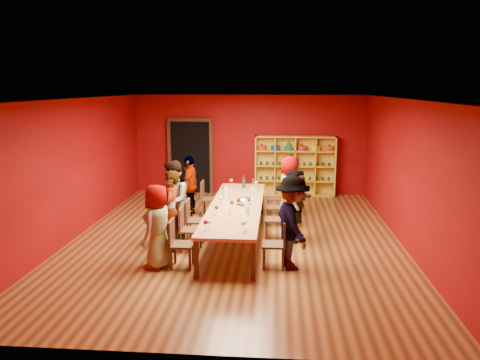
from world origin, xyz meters
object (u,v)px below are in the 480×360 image
at_px(person_left_2, 173,201).
at_px(wine_bottle, 244,183).
at_px(chair_person_right_4, 278,196).
at_px(spittoon_bowl, 243,201).
at_px(chair_person_left_1, 187,227).
at_px(chair_person_left_2, 193,218).
at_px(person_left_1, 171,211).
at_px(person_right_3, 289,191).
at_px(shelving_unit, 295,163).
at_px(person_left_0, 158,226).
at_px(person_right_2, 295,205).
at_px(chair_person_left_0, 178,241).
at_px(tasting_table, 236,208).
at_px(chair_person_left_4, 207,196).
at_px(chair_person_right_0, 278,241).
at_px(person_left_4, 190,186).
at_px(person_right_0, 292,223).
at_px(person_right_4, 290,185).
at_px(chair_person_right_3, 278,205).
at_px(chair_person_right_2, 278,217).

xyz_separation_m(person_left_2, wine_bottle, (1.36, 1.93, 0.01)).
height_order(person_left_2, chair_person_right_4, person_left_2).
bearing_deg(spittoon_bowl, chair_person_left_1, -139.56).
bearing_deg(chair_person_left_2, person_left_2, 180.00).
distance_m(person_left_1, person_right_3, 3.07).
xyz_separation_m(chair_person_left_1, spittoon_bowl, (1.07, 0.91, 0.33)).
height_order(chair_person_left_1, person_left_2, person_left_2).
distance_m(shelving_unit, person_left_0, 6.58).
bearing_deg(wine_bottle, spittoon_bowl, -85.96).
distance_m(person_left_1, person_right_2, 2.64).
bearing_deg(chair_person_left_0, person_right_3, 53.40).
relative_size(chair_person_left_1, chair_person_right_4, 1.00).
height_order(tasting_table, chair_person_left_4, chair_person_left_4).
height_order(shelving_unit, chair_person_right_0, shelving_unit).
relative_size(person_left_1, chair_person_left_2, 1.83).
bearing_deg(chair_person_right_0, person_left_4, 123.64).
bearing_deg(person_left_2, person_left_1, 3.66).
bearing_deg(person_right_3, spittoon_bowl, 130.12).
bearing_deg(person_right_2, person_left_4, 70.69).
distance_m(chair_person_left_2, person_right_3, 2.45).
relative_size(person_left_4, person_right_0, 0.90).
xyz_separation_m(person_left_2, person_right_0, (2.49, -1.40, -0.01)).
relative_size(chair_person_left_2, person_left_2, 0.52).
relative_size(chair_person_left_4, person_right_4, 0.56).
height_order(shelving_unit, chair_person_left_4, shelving_unit).
height_order(chair_person_right_3, person_right_3, person_right_3).
xyz_separation_m(chair_person_left_1, chair_person_right_0, (1.82, -0.74, 0.00)).
distance_m(tasting_table, spittoon_bowl, 0.22).
relative_size(person_left_2, wine_bottle, 5.42).
distance_m(person_left_1, person_left_2, 0.67).
xyz_separation_m(chair_person_right_0, chair_person_right_2, (0.00, 1.62, 0.00)).
bearing_deg(person_right_3, chair_person_right_0, 169.64).
bearing_deg(shelving_unit, chair_person_left_1, -114.18).
bearing_deg(person_right_4, chair_person_left_2, 132.34).
distance_m(person_left_4, spittoon_bowl, 2.28).
distance_m(person_left_2, person_right_4, 3.32).
xyz_separation_m(chair_person_right_3, wine_bottle, (-0.87, 0.67, 0.38)).
relative_size(shelving_unit, person_right_3, 1.44).
xyz_separation_m(chair_person_right_0, person_right_4, (0.29, 3.56, 0.30)).
height_order(person_left_1, person_right_0, person_right_0).
relative_size(person_left_1, person_right_2, 1.05).
relative_size(tasting_table, shelving_unit, 1.88).
bearing_deg(wine_bottle, chair_person_right_3, -37.65).
relative_size(person_left_2, spittoon_bowl, 5.56).
relative_size(chair_person_left_1, person_left_2, 0.52).
distance_m(chair_person_right_0, person_right_0, 0.44).
bearing_deg(chair_person_right_3, tasting_table, -129.66).
bearing_deg(chair_person_left_1, person_left_1, 180.00).
distance_m(person_left_0, chair_person_left_4, 3.54).
relative_size(person_left_2, chair_person_right_3, 1.94).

